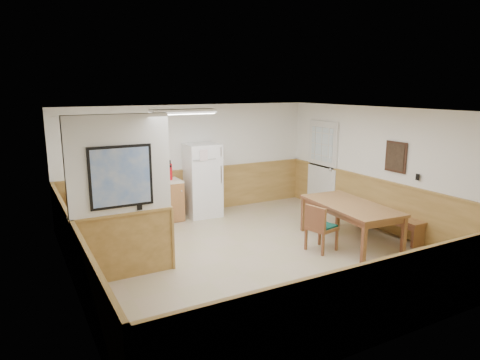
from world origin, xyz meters
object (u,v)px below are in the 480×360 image
dining_chair (319,225)px  soap_bottle (92,182)px  dining_bench (389,219)px  dining_table (350,209)px  fire_extinguisher (170,171)px  refrigerator (203,180)px

dining_chair → soap_bottle: soap_bottle is taller
dining_bench → dining_table: bearing=175.2°
fire_extinguisher → dining_table: bearing=-58.8°
dining_chair → fire_extinguisher: fire_extinguisher is taller
dining_chair → fire_extinguisher: bearing=106.2°
refrigerator → dining_chair: bearing=-70.3°
dining_table → dining_bench: bearing=-0.5°
refrigerator → fire_extinguisher: refrigerator is taller
fire_extinguisher → soap_bottle: (-1.63, -0.02, -0.07)m
dining_bench → fire_extinguisher: bearing=138.2°
dining_table → soap_bottle: size_ratio=8.57×
dining_bench → fire_extinguisher: fire_extinguisher is taller
refrigerator → dining_chair: (0.90, -3.03, -0.33)m
dining_table → soap_bottle: 5.06m
dining_table → soap_bottle: bearing=148.5°
dining_bench → refrigerator: bearing=131.5°
soap_bottle → refrigerator: bearing=-0.6°
dining_bench → soap_bottle: soap_bottle is taller
dining_table → dining_bench: dining_table is taller
fire_extinguisher → dining_chair: bearing=-69.9°
dining_bench → fire_extinguisher: size_ratio=3.45×
dining_table → dining_chair: size_ratio=2.40×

